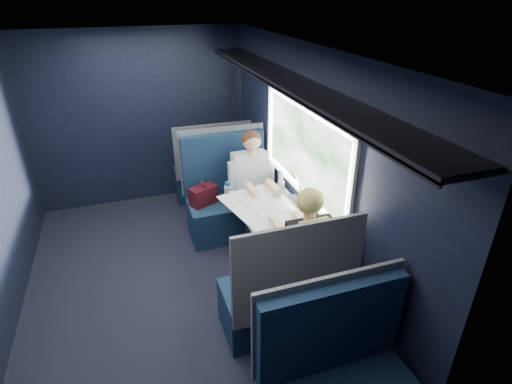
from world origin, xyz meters
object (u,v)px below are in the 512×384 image
object	(u,v)px
woman	(304,247)
bottle_small	(281,180)
laptop	(293,197)
seat_bay_far	(284,294)
seat_bay_near	(228,200)
table	(268,215)
seat_row_front	(212,171)
man	(253,181)
cup	(282,185)

from	to	relation	value
woman	bottle_small	xyz separation A→B (m)	(0.23, 1.12, 0.10)
laptop	seat_bay_far	bearing A→B (deg)	-117.23
seat_bay_near	table	bearing A→B (deg)	-77.52
seat_row_front	table	bearing A→B (deg)	-84.20
seat_row_front	man	bearing A→B (deg)	-77.17
seat_bay_near	seat_bay_far	world-z (taller)	same
woman	cup	xyz separation A→B (m)	(0.23, 1.08, 0.05)
woman	laptop	size ratio (longest dim) A/B	3.24
table	man	world-z (taller)	man
seat_bay_far	seat_row_front	size ratio (longest dim) A/B	1.09
table	bottle_small	size ratio (longest dim) A/B	5.04
bottle_small	seat_bay_near	bearing A→B (deg)	136.96
seat_row_front	cup	xyz separation A→B (m)	(0.48, -1.42, 0.37)
seat_row_front	bottle_small	size ratio (longest dim) A/B	5.84
seat_bay_far	cup	bearing A→B (deg)	69.03
seat_bay_near	woman	bearing A→B (deg)	-80.63
seat_bay_near	seat_bay_far	distance (m)	1.75
table	bottle_small	bearing A→B (deg)	54.32
table	cup	xyz separation A→B (m)	(0.30, 0.38, 0.12)
seat_bay_near	cup	size ratio (longest dim) A/B	15.76
seat_bay_near	man	world-z (taller)	man
seat_row_front	seat_bay_far	bearing A→B (deg)	-90.00
table	woman	world-z (taller)	woman
seat_bay_near	seat_row_front	world-z (taller)	seat_bay_near
table	man	size ratio (longest dim) A/B	0.76
man	laptop	bearing A→B (deg)	-72.31
seat_bay_near	cup	world-z (taller)	seat_bay_near
seat_bay_near	laptop	size ratio (longest dim) A/B	3.09
laptop	bottle_small	distance (m)	0.39
laptop	cup	xyz separation A→B (m)	(0.02, 0.35, -0.03)
seat_bay_near	cup	distance (m)	0.78
bottle_small	seat_row_front	bearing A→B (deg)	109.15
laptop	bottle_small	world-z (taller)	laptop
seat_bay_far	seat_bay_near	bearing A→B (deg)	90.35
laptop	bottle_small	size ratio (longest dim) A/B	2.05
woman	bottle_small	distance (m)	1.15
seat_row_front	bottle_small	world-z (taller)	seat_row_front
man	seat_row_front	bearing A→B (deg)	102.83
man	woman	xyz separation A→B (m)	(0.00, -1.41, 0.01)
bottle_small	cup	bearing A→B (deg)	-90.00
table	seat_bay_near	world-z (taller)	seat_bay_near
man	seat_bay_far	bearing A→B (deg)	-99.03
man	cup	world-z (taller)	man
cup	table	bearing A→B (deg)	-128.25
seat_bay_near	seat_bay_far	bearing A→B (deg)	-89.65
woman	cup	world-z (taller)	woman
man	cup	distance (m)	0.40
table	seat_row_front	xyz separation A→B (m)	(-0.18, 1.80, -0.25)
seat_bay_far	bottle_small	size ratio (longest dim) A/B	6.35
man	laptop	xyz separation A→B (m)	(0.21, -0.67, 0.09)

